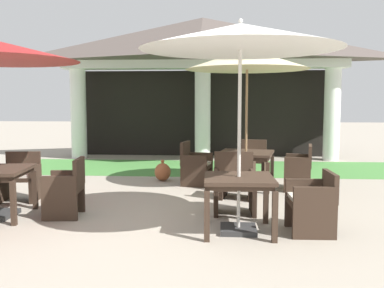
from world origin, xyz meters
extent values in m
plane|color=#9E9384|center=(0.00, 0.00, 0.00)|extent=(60.00, 60.00, 0.00)
cylinder|color=white|center=(-3.76, 7.16, 1.34)|extent=(0.46, 0.46, 2.67)
cylinder|color=white|center=(0.00, 7.16, 1.34)|extent=(0.46, 0.46, 2.67)
cylinder|color=white|center=(3.76, 7.16, 1.34)|extent=(0.46, 0.46, 2.67)
cube|color=white|center=(0.00, 7.16, 2.79)|extent=(8.32, 0.70, 0.24)
pyramid|color=#514742|center=(0.00, 7.16, 3.52)|extent=(8.72, 3.15, 1.22)
cube|color=black|center=(0.00, 8.06, 1.34)|extent=(8.12, 0.16, 2.67)
cube|color=#47843D|center=(0.00, 5.44, 0.00)|extent=(10.52, 2.72, 0.01)
cube|color=#38281E|center=(-2.30, 0.10, 0.31)|extent=(0.08, 0.08, 0.63)
cube|color=#38281E|center=(-2.39, 1.01, 0.31)|extent=(0.08, 0.08, 0.63)
cube|color=#38281E|center=(-1.77, 0.62, 0.42)|extent=(0.57, 0.60, 0.07)
cube|color=silver|center=(-1.77, 0.62, 0.48)|extent=(0.52, 0.56, 0.05)
cube|color=#38281E|center=(-1.54, 0.64, 0.67)|extent=(0.12, 0.56, 0.42)
cube|color=#38281E|center=(-1.75, 0.36, 0.33)|extent=(0.51, 0.11, 0.66)
cube|color=#38281E|center=(-1.80, 0.87, 0.33)|extent=(0.51, 0.11, 0.66)
cube|color=#38281E|center=(-1.97, 0.34, 0.19)|extent=(0.06, 0.06, 0.38)
cube|color=#38281E|center=(-2.02, 0.84, 0.19)|extent=(0.06, 0.06, 0.38)
cube|color=#38281E|center=(-1.52, 0.39, 0.19)|extent=(0.06, 0.06, 0.38)
cube|color=#38281E|center=(-1.57, 0.89, 0.19)|extent=(0.06, 0.06, 0.38)
cube|color=#38281E|center=(-2.91, 1.53, 0.41)|extent=(0.65, 0.58, 0.07)
cube|color=silver|center=(-2.91, 1.53, 0.47)|extent=(0.60, 0.54, 0.05)
cube|color=#38281E|center=(-2.94, 1.77, 0.64)|extent=(0.60, 0.12, 0.39)
cube|color=#38281E|center=(-2.63, 1.56, 0.31)|extent=(0.12, 0.53, 0.62)
cube|color=#38281E|center=(-3.19, 1.50, 0.31)|extent=(0.12, 0.53, 0.62)
cube|color=#38281E|center=(-2.62, 1.33, 0.19)|extent=(0.06, 0.06, 0.37)
cube|color=#38281E|center=(-2.67, 1.79, 0.19)|extent=(0.06, 0.06, 0.37)
cube|color=#38281E|center=(-3.21, 1.74, 0.19)|extent=(0.06, 0.06, 0.37)
cube|color=#38281E|center=(0.81, 0.03, 0.72)|extent=(0.93, 0.93, 0.05)
cube|color=#38281E|center=(0.81, 0.03, 0.67)|extent=(0.85, 0.85, 0.05)
cube|color=#38281E|center=(0.41, -0.40, 0.32)|extent=(0.07, 0.07, 0.64)
cube|color=#38281E|center=(1.24, -0.38, 0.32)|extent=(0.07, 0.07, 0.64)
cube|color=#38281E|center=(0.39, 0.43, 0.32)|extent=(0.07, 0.07, 0.64)
cube|color=#38281E|center=(1.22, 0.45, 0.32)|extent=(0.07, 0.07, 0.64)
cube|color=#2D2D2D|center=(0.81, 0.03, 0.03)|extent=(0.47, 0.47, 0.07)
cylinder|color=beige|center=(0.81, 0.03, 1.25)|extent=(0.05, 0.05, 2.51)
cone|color=white|center=(0.81, 0.03, 2.54)|extent=(2.58, 2.58, 0.33)
sphere|color=beige|center=(0.81, 0.03, 2.74)|extent=(0.06, 0.06, 0.06)
cube|color=#38281E|center=(1.75, 0.06, 0.41)|extent=(0.57, 0.61, 0.07)
cube|color=silver|center=(1.75, 0.06, 0.47)|extent=(0.52, 0.56, 0.05)
cube|color=#38281E|center=(2.00, 0.06, 0.63)|extent=(0.08, 0.59, 0.37)
cube|color=#38281E|center=(1.76, -0.22, 0.33)|extent=(0.55, 0.08, 0.67)
cube|color=#38281E|center=(1.74, 0.33, 0.33)|extent=(0.55, 0.08, 0.67)
cube|color=#38281E|center=(1.51, -0.22, 0.19)|extent=(0.06, 0.06, 0.37)
cube|color=#38281E|center=(1.49, 0.31, 0.19)|extent=(0.06, 0.06, 0.37)
cube|color=#38281E|center=(2.00, -0.20, 0.19)|extent=(0.06, 0.06, 0.37)
cube|color=#38281E|center=(1.98, 0.33, 0.19)|extent=(0.06, 0.06, 0.37)
cube|color=#38281E|center=(0.78, 0.96, 0.43)|extent=(0.63, 0.58, 0.07)
cube|color=silver|center=(0.78, 0.96, 0.49)|extent=(0.58, 0.53, 0.05)
cube|color=#38281E|center=(0.78, 1.22, 0.70)|extent=(0.62, 0.08, 0.46)
cube|color=#38281E|center=(1.07, 0.97, 0.33)|extent=(0.08, 0.56, 0.67)
cube|color=#38281E|center=(0.50, 0.95, 0.33)|extent=(0.08, 0.56, 0.67)
cube|color=#38281E|center=(1.07, 0.72, 0.20)|extent=(0.06, 0.06, 0.40)
cube|color=#38281E|center=(0.51, 0.70, 0.20)|extent=(0.06, 0.06, 0.40)
cube|color=#38281E|center=(1.06, 1.22, 0.20)|extent=(0.06, 0.06, 0.40)
cube|color=#38281E|center=(0.50, 1.20, 0.20)|extent=(0.06, 0.06, 0.40)
cube|color=#38281E|center=(1.06, 2.98, 0.70)|extent=(1.21, 1.21, 0.05)
cube|color=#38281E|center=(1.06, 2.98, 0.63)|extent=(1.12, 1.12, 0.08)
cube|color=#38281E|center=(0.50, 2.61, 0.30)|extent=(0.08, 0.08, 0.59)
cube|color=#38281E|center=(1.44, 2.42, 0.30)|extent=(0.08, 0.08, 0.59)
cube|color=#38281E|center=(0.69, 3.55, 0.30)|extent=(0.08, 0.08, 0.59)
cube|color=#38281E|center=(1.63, 3.36, 0.30)|extent=(0.08, 0.08, 0.59)
cube|color=#2D2D2D|center=(1.06, 2.98, 0.05)|extent=(0.42, 0.42, 0.10)
cylinder|color=olive|center=(1.06, 2.98, 1.25)|extent=(0.05, 0.05, 2.50)
cone|color=beige|center=(1.06, 2.98, 2.54)|extent=(2.42, 2.42, 0.40)
sphere|color=olive|center=(1.06, 2.98, 2.77)|extent=(0.06, 0.06, 0.06)
cube|color=#38281E|center=(0.07, 3.18, 0.39)|extent=(0.64, 0.65, 0.07)
cube|color=silver|center=(0.07, 3.18, 0.45)|extent=(0.59, 0.60, 0.05)
cube|color=#38281E|center=(-0.17, 3.23, 0.66)|extent=(0.17, 0.56, 0.47)
cube|color=#38281E|center=(0.12, 3.44, 0.32)|extent=(0.55, 0.16, 0.64)
cube|color=#38281E|center=(0.02, 2.93, 0.32)|extent=(0.55, 0.16, 0.64)
cube|color=#38281E|center=(0.36, 3.38, 0.18)|extent=(0.07, 0.07, 0.35)
cube|color=#38281E|center=(0.26, 2.89, 0.18)|extent=(0.07, 0.07, 0.35)
cube|color=#38281E|center=(-0.12, 3.48, 0.18)|extent=(0.07, 0.07, 0.35)
cube|color=#38281E|center=(-0.21, 2.98, 0.18)|extent=(0.07, 0.07, 0.35)
cube|color=#38281E|center=(0.87, 1.99, 0.39)|extent=(0.65, 0.61, 0.07)
cube|color=silver|center=(0.87, 1.99, 0.45)|extent=(0.60, 0.56, 0.05)
cube|color=#38281E|center=(0.82, 1.76, 0.60)|extent=(0.56, 0.17, 0.36)
cube|color=#38281E|center=(0.61, 2.04, 0.32)|extent=(0.16, 0.51, 0.65)
cube|color=#38281E|center=(1.12, 1.94, 0.32)|extent=(0.16, 0.51, 0.65)
cube|color=#38281E|center=(0.66, 2.27, 0.18)|extent=(0.07, 0.07, 0.35)
cube|color=#38281E|center=(1.16, 2.17, 0.18)|extent=(0.07, 0.07, 0.35)
cube|color=#38281E|center=(0.58, 1.82, 0.18)|extent=(0.07, 0.07, 0.35)
cube|color=#38281E|center=(1.07, 1.72, 0.18)|extent=(0.07, 0.07, 0.35)
cube|color=#38281E|center=(2.06, 2.79, 0.43)|extent=(0.60, 0.69, 0.07)
cube|color=silver|center=(2.06, 2.79, 0.49)|extent=(0.55, 0.64, 0.05)
cube|color=#38281E|center=(2.28, 2.74, 0.68)|extent=(0.18, 0.61, 0.42)
cube|color=#38281E|center=(2.00, 2.51, 0.34)|extent=(0.49, 0.15, 0.68)
cube|color=#38281E|center=(2.11, 3.07, 0.34)|extent=(0.49, 0.15, 0.68)
cube|color=#38281E|center=(1.79, 2.56, 0.20)|extent=(0.07, 0.07, 0.40)
cube|color=#38281E|center=(1.90, 3.10, 0.20)|extent=(0.07, 0.07, 0.40)
cube|color=#38281E|center=(2.21, 2.48, 0.20)|extent=(0.07, 0.07, 0.40)
cube|color=#38281E|center=(2.32, 3.02, 0.20)|extent=(0.07, 0.07, 0.40)
cube|color=#38281E|center=(1.26, 3.98, 0.42)|extent=(0.66, 0.62, 0.07)
cube|color=silver|center=(1.26, 3.98, 0.48)|extent=(0.61, 0.57, 0.05)
cube|color=#38281E|center=(1.31, 4.21, 0.66)|extent=(0.57, 0.17, 0.40)
cube|color=#38281E|center=(1.52, 3.92, 0.32)|extent=(0.16, 0.52, 0.63)
cube|color=#38281E|center=(1.00, 4.03, 0.32)|extent=(0.16, 0.52, 0.63)
cube|color=#38281E|center=(1.47, 3.70, 0.19)|extent=(0.07, 0.07, 0.38)
cube|color=#38281E|center=(0.97, 3.80, 0.19)|extent=(0.07, 0.07, 0.38)
cube|color=#38281E|center=(1.56, 4.15, 0.19)|extent=(0.07, 0.07, 0.38)
cube|color=#38281E|center=(1.06, 4.25, 0.19)|extent=(0.07, 0.07, 0.38)
ellipsoid|color=#9E5633|center=(-0.70, 3.59, 0.19)|extent=(0.35, 0.35, 0.38)
sphere|color=#9E5633|center=(-0.70, 3.59, 0.42)|extent=(0.08, 0.08, 0.08)
camera|label=1|loc=(0.60, -5.55, 1.73)|focal=40.13mm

